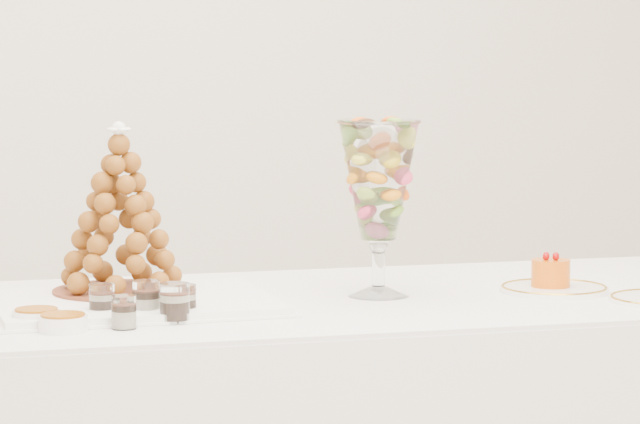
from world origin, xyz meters
name	(u,v)px	position (x,y,z in m)	size (l,w,h in m)	color
lace_tray	(134,303)	(-0.29, 0.29, 0.80)	(0.56, 0.42, 0.02)	white
macaron_vase	(379,183)	(0.23, 0.26, 1.04)	(0.17, 0.17, 0.37)	white
cake_plate	(554,289)	(0.62, 0.19, 0.80)	(0.24, 0.24, 0.01)	white
verrine_a	(102,301)	(-0.38, 0.19, 0.83)	(0.05, 0.05, 0.07)	white
verrine_b	(146,299)	(-0.30, 0.16, 0.83)	(0.05, 0.05, 0.07)	white
verrine_c	(184,301)	(-0.22, 0.15, 0.83)	(0.05, 0.05, 0.06)	white
verrine_d	(124,312)	(-0.36, 0.06, 0.83)	(0.05, 0.05, 0.06)	white
verrine_e	(175,303)	(-0.26, 0.09, 0.83)	(0.06, 0.06, 0.08)	white
ramekin_back	(36,318)	(-0.51, 0.15, 0.81)	(0.09, 0.09, 0.03)	white
ramekin_front	(63,323)	(-0.47, 0.08, 0.81)	(0.09, 0.09, 0.03)	white
croquembouche	(120,210)	(-0.30, 0.38, 0.99)	(0.29, 0.29, 0.36)	brown
mousse_cake	(551,272)	(0.61, 0.20, 0.84)	(0.08, 0.08, 0.07)	#DB5A0A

